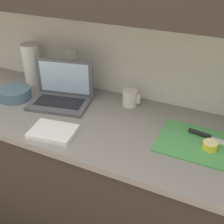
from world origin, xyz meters
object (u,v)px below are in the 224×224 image
(laptop, at_px, (62,93))
(paper_towel_roll, at_px, (32,64))
(measuring_cup, at_px, (130,98))
(lemon_half_cut, at_px, (210,145))
(knife, at_px, (205,136))
(cutting_board, at_px, (203,145))
(bowl_white, at_px, (15,93))

(laptop, distance_m, paper_towel_roll, 0.36)
(measuring_cup, bearing_deg, lemon_half_cut, -25.08)
(knife, bearing_deg, paper_towel_roll, 179.93)
(cutting_board, distance_m, lemon_half_cut, 0.04)
(laptop, bearing_deg, paper_towel_roll, 143.39)
(cutting_board, relative_size, paper_towel_roll, 1.63)
(lemon_half_cut, xyz_separation_m, bowl_white, (-1.14, 0.01, 0.01))
(lemon_half_cut, bearing_deg, knife, 111.27)
(measuring_cup, distance_m, paper_towel_roll, 0.71)
(cutting_board, bearing_deg, paper_towel_roll, 169.06)
(laptop, bearing_deg, cutting_board, -16.99)
(knife, bearing_deg, lemon_half_cut, -60.74)
(cutting_board, relative_size, knife, 1.68)
(measuring_cup, distance_m, bowl_white, 0.69)
(cutting_board, height_order, paper_towel_roll, paper_towel_roll)
(bowl_white, height_order, paper_towel_roll, paper_towel_roll)
(lemon_half_cut, bearing_deg, paper_towel_roll, 168.32)
(lemon_half_cut, distance_m, paper_towel_roll, 1.22)
(paper_towel_roll, bearing_deg, bowl_white, -79.45)
(cutting_board, xyz_separation_m, bowl_white, (-1.11, -0.01, 0.03))
(laptop, relative_size, paper_towel_roll, 1.46)
(knife, xyz_separation_m, lemon_half_cut, (0.03, -0.08, 0.01))
(paper_towel_roll, bearing_deg, knife, -8.06)
(bowl_white, bearing_deg, measuring_cup, 18.23)
(measuring_cup, xyz_separation_m, bowl_white, (-0.66, -0.22, -0.01))
(lemon_half_cut, bearing_deg, measuring_cup, 154.92)
(laptop, relative_size, cutting_board, 0.89)
(knife, xyz_separation_m, paper_towel_roll, (-1.15, 0.16, 0.11))
(measuring_cup, bearing_deg, bowl_white, -161.77)
(laptop, distance_m, bowl_white, 0.29)
(cutting_board, bearing_deg, measuring_cup, 155.72)
(knife, xyz_separation_m, bowl_white, (-1.11, -0.07, 0.02))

